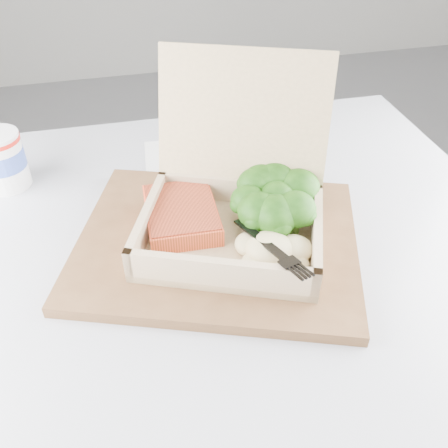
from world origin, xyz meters
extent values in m
plane|color=gray|center=(0.00, 0.00, 0.00)|extent=(4.00, 4.00, 0.00)
cylinder|color=black|center=(-0.64, -0.43, 0.35)|extent=(0.08, 0.08, 0.70)
cube|color=#A7A9B1|center=(-0.64, -0.43, 0.72)|extent=(0.82, 0.82, 0.03)
cube|color=brown|center=(-0.66, -0.40, 0.74)|extent=(0.43, 0.39, 0.02)
cube|color=tan|center=(-0.64, -0.41, 0.75)|extent=(0.27, 0.24, 0.01)
cube|color=tan|center=(-0.74, -0.37, 0.77)|extent=(0.07, 0.16, 0.04)
cube|color=tan|center=(-0.55, -0.45, 0.77)|extent=(0.07, 0.16, 0.04)
cube|color=tan|center=(-0.67, -0.49, 0.77)|extent=(0.21, 0.09, 0.04)
cube|color=tan|center=(-0.61, -0.34, 0.77)|extent=(0.21, 0.09, 0.04)
cube|color=tan|center=(-0.60, -0.31, 0.87)|extent=(0.22, 0.14, 0.16)
cube|color=#E6502D|center=(-0.70, -0.37, 0.77)|extent=(0.09, 0.12, 0.02)
ellipsoid|color=beige|center=(-0.61, -0.46, 0.77)|extent=(0.09, 0.08, 0.03)
cube|color=black|center=(-0.63, -0.40, 0.79)|extent=(0.04, 0.10, 0.02)
cube|color=black|center=(-0.61, -0.47, 0.79)|extent=(0.03, 0.05, 0.01)
cylinder|color=silver|center=(-0.93, -0.18, 0.78)|extent=(0.07, 0.07, 0.09)
cylinder|color=#3A55B5|center=(-0.93, -0.18, 0.78)|extent=(0.07, 0.07, 0.03)
cube|color=silver|center=(-0.68, -0.18, 0.73)|extent=(0.09, 0.16, 0.00)
camera|label=1|loc=(-0.76, -0.87, 1.16)|focal=40.00mm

